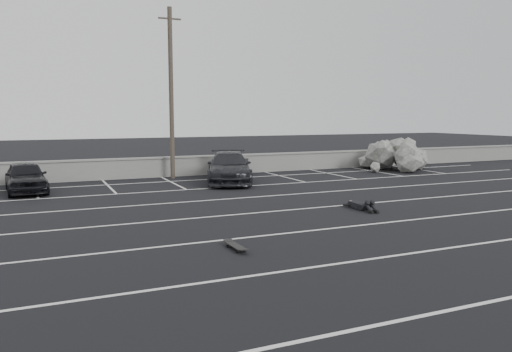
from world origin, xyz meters
name	(u,v)px	position (x,y,z in m)	size (l,w,h in m)	color
ground	(339,228)	(0.00, 0.00, 0.00)	(120.00, 120.00, 0.00)	black
seawall	(197,165)	(0.00, 14.00, 0.55)	(50.00, 0.45, 1.06)	gray
stall_lines	(271,203)	(-0.08, 4.41, 0.00)	(36.00, 20.05, 0.01)	silver
car_left	(26,177)	(-8.43, 11.05, 0.66)	(1.57, 3.89, 1.33)	black
car_right	(229,167)	(0.55, 10.48, 0.74)	(2.06, 5.08, 1.47)	black
utility_pole	(171,93)	(-1.54, 13.20, 4.37)	(1.15, 0.23, 8.63)	#4C4238
trash_bin	(244,166)	(2.61, 13.60, 0.43)	(0.58, 0.58, 0.85)	#252628
riprap_pile	(395,159)	(11.62, 11.77, 0.65)	(4.59, 4.55, 1.74)	#98958E
person	(358,202)	(2.29, 2.33, 0.21)	(0.92, 2.12, 0.42)	black
skateboard	(236,246)	(-3.62, -1.00, 0.08)	(0.27, 0.89, 0.11)	black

